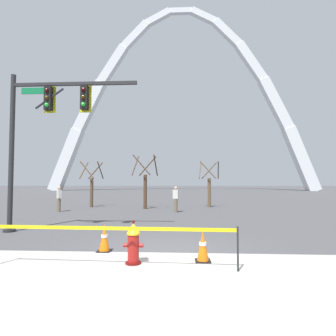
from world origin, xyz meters
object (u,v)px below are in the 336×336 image
object	(u,v)px
traffic_cone_by_hydrant	(104,238)
traffic_signal_gantry	(41,124)
fire_hydrant	(133,243)
pedestrian_standing_center	(176,199)
pedestrian_walking_left	(59,199)
traffic_cone_mid_sidewalk	(203,246)
monument_arch	(181,107)

from	to	relation	value
traffic_cone_by_hydrant	traffic_signal_gantry	bearing A→B (deg)	139.83
fire_hydrant	pedestrian_standing_center	world-z (taller)	pedestrian_standing_center
traffic_cone_by_hydrant	pedestrian_walking_left	xyz separation A→B (m)	(-5.66, 9.72, 0.46)
pedestrian_walking_left	traffic_cone_by_hydrant	bearing A→B (deg)	-59.79
traffic_signal_gantry	pedestrian_walking_left	size ratio (longest dim) A/B	3.77
traffic_cone_by_hydrant	traffic_cone_mid_sidewalk	distance (m)	2.71
traffic_signal_gantry	pedestrian_walking_left	xyz separation A→B (m)	(-2.40, 6.97, -3.25)
traffic_signal_gantry	pedestrian_standing_center	bearing A→B (deg)	54.97
traffic_cone_by_hydrant	pedestrian_standing_center	world-z (taller)	pedestrian_standing_center
fire_hydrant	pedestrian_standing_center	distance (m)	10.89
fire_hydrant	traffic_cone_mid_sidewalk	bearing A→B (deg)	9.94
traffic_cone_mid_sidewalk	pedestrian_standing_center	distance (m)	10.64
traffic_cone_by_hydrant	traffic_cone_mid_sidewalk	size ratio (longest dim) A/B	1.00
traffic_signal_gantry	pedestrian_standing_center	xyz separation A→B (m)	(4.93, 7.03, -3.25)
fire_hydrant	traffic_cone_by_hydrant	distance (m)	1.47
traffic_cone_mid_sidewalk	traffic_signal_gantry	distance (m)	7.79
pedestrian_walking_left	fire_hydrant	bearing A→B (deg)	-58.42
traffic_cone_mid_sidewalk	pedestrian_standing_center	size ratio (longest dim) A/B	0.46
traffic_cone_mid_sidewalk	pedestrian_walking_left	xyz separation A→B (m)	(-8.25, 10.53, 0.46)
monument_arch	traffic_cone_mid_sidewalk	bearing A→B (deg)	-88.97
traffic_signal_gantry	pedestrian_walking_left	bearing A→B (deg)	109.00
pedestrian_standing_center	traffic_cone_by_hydrant	bearing A→B (deg)	-99.67
pedestrian_walking_left	pedestrian_standing_center	size ratio (longest dim) A/B	1.00
traffic_signal_gantry	monument_arch	world-z (taller)	monument_arch
pedestrian_standing_center	traffic_signal_gantry	bearing A→B (deg)	-125.03
pedestrian_standing_center	traffic_cone_mid_sidewalk	bearing A→B (deg)	-85.02
traffic_cone_mid_sidewalk	pedestrian_walking_left	bearing A→B (deg)	128.07
monument_arch	pedestrian_walking_left	xyz separation A→B (m)	(-7.30, -42.47, -17.22)
pedestrian_walking_left	pedestrian_standing_center	distance (m)	7.33
traffic_cone_mid_sidewalk	traffic_signal_gantry	size ratio (longest dim) A/B	0.12
traffic_cone_by_hydrant	monument_arch	size ratio (longest dim) A/B	0.01
traffic_cone_by_hydrant	monument_arch	distance (m)	55.13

